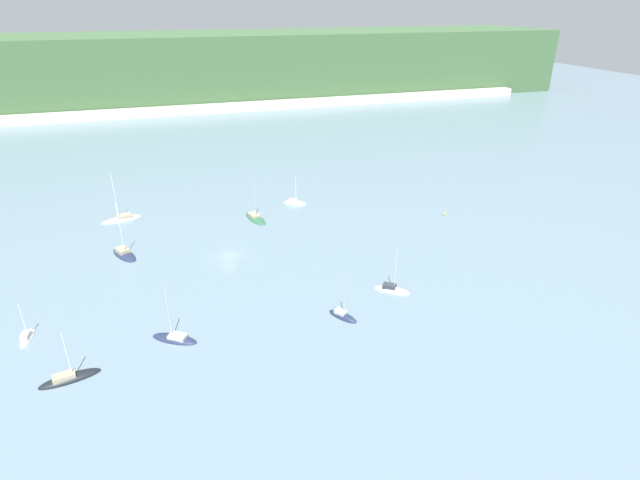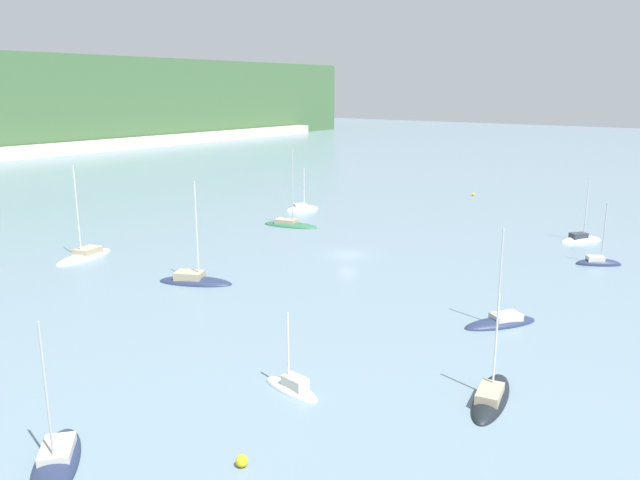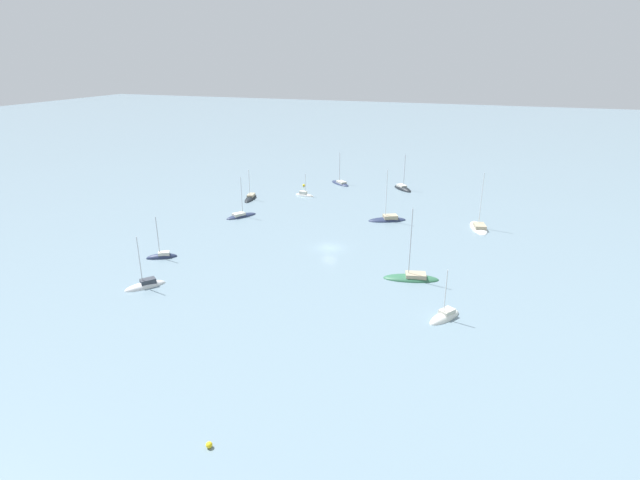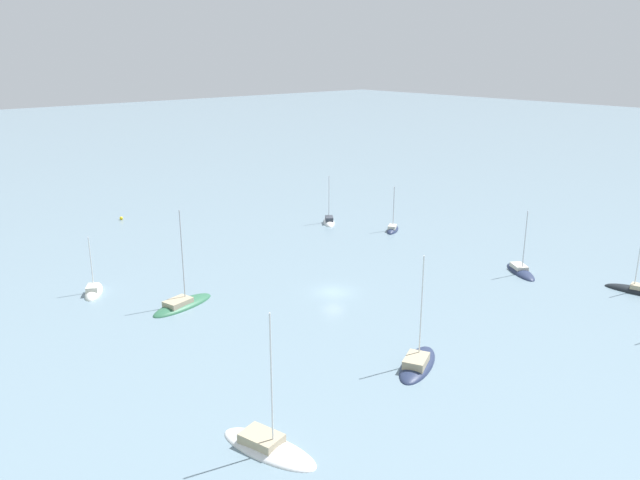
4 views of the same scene
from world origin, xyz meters
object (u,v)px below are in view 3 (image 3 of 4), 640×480
at_px(sailboat_4, 388,220).
at_px(sailboat_6, 445,317).
at_px(sailboat_3, 411,278).
at_px(sailboat_5, 340,184).
at_px(sailboat_2, 241,216).
at_px(sailboat_10, 304,195).
at_px(sailboat_7, 146,286).
at_px(sailboat_8, 251,198).
at_px(sailboat_1, 479,228).
at_px(mooring_buoy_0, 304,185).
at_px(sailboat_0, 403,189).
at_px(mooring_buoy_1, 209,445).
at_px(sailboat_9, 162,257).

relative_size(sailboat_4, sailboat_6, 1.44).
relative_size(sailboat_3, sailboat_5, 1.33).
bearing_deg(sailboat_2, sailboat_10, 14.92).
relative_size(sailboat_3, sailboat_4, 1.05).
bearing_deg(sailboat_7, sailboat_5, -149.47).
height_order(sailboat_5, sailboat_8, sailboat_5).
relative_size(sailboat_1, mooring_buoy_0, 17.23).
bearing_deg(mooring_buoy_0, sailboat_7, -0.51).
bearing_deg(sailboat_7, sailboat_6, 134.64).
height_order(sailboat_7, sailboat_8, sailboat_7).
relative_size(sailboat_7, mooring_buoy_0, 13.01).
height_order(sailboat_2, mooring_buoy_0, sailboat_2).
relative_size(sailboat_1, sailboat_2, 1.27).
relative_size(sailboat_0, mooring_buoy_0, 14.55).
relative_size(sailboat_3, sailboat_6, 1.52).
height_order(sailboat_0, sailboat_3, sailboat_3).
bearing_deg(sailboat_10, sailboat_4, -20.48).
xyz_separation_m(sailboat_1, sailboat_3, (29.51, -8.92, -0.03)).
xyz_separation_m(sailboat_3, sailboat_4, (-28.35, -10.05, 0.03)).
xyz_separation_m(sailboat_5, sailboat_7, (72.66, -9.09, 0.03)).
bearing_deg(sailboat_4, sailboat_3, 83.41).
height_order(sailboat_10, mooring_buoy_0, sailboat_10).
height_order(sailboat_0, sailboat_10, sailboat_0).
bearing_deg(sailboat_10, mooring_buoy_1, -67.24).
height_order(sailboat_7, mooring_buoy_1, sailboat_7).
relative_size(sailboat_8, mooring_buoy_0, 11.58).
distance_m(sailboat_2, mooring_buoy_0, 29.91).
bearing_deg(sailboat_0, sailboat_10, -98.69).
bearing_deg(sailboat_6, sailboat_3, -118.85).
height_order(sailboat_8, sailboat_10, sailboat_8).
bearing_deg(mooring_buoy_0, sailboat_10, 22.19).
height_order(sailboat_1, sailboat_7, sailboat_1).
xyz_separation_m(sailboat_3, sailboat_8, (-34.03, -46.06, -0.02)).
bearing_deg(sailboat_8, sailboat_0, 111.22).
height_order(sailboat_5, sailboat_10, sailboat_5).
relative_size(sailboat_5, sailboat_7, 1.02).
relative_size(sailboat_6, sailboat_8, 1.01).
relative_size(sailboat_6, sailboat_9, 0.98).
bearing_deg(sailboat_10, sailboat_9, -93.45).
xyz_separation_m(sailboat_3, sailboat_5, (-56.03, -29.41, -0.02)).
relative_size(sailboat_7, sailboat_9, 1.10).
bearing_deg(sailboat_0, sailboat_9, -69.07).
bearing_deg(sailboat_3, sailboat_7, 9.79).
bearing_deg(sailboat_4, sailboat_5, -81.13).
height_order(sailboat_3, sailboat_9, sailboat_3).
bearing_deg(sailboat_0, sailboat_5, -132.17).
xyz_separation_m(sailboat_1, sailboat_10, (-11.70, -43.30, -0.01)).
bearing_deg(sailboat_8, sailboat_2, 7.12).
bearing_deg(sailboat_9, sailboat_1, -178.67).
distance_m(sailboat_3, sailboat_5, 63.28).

